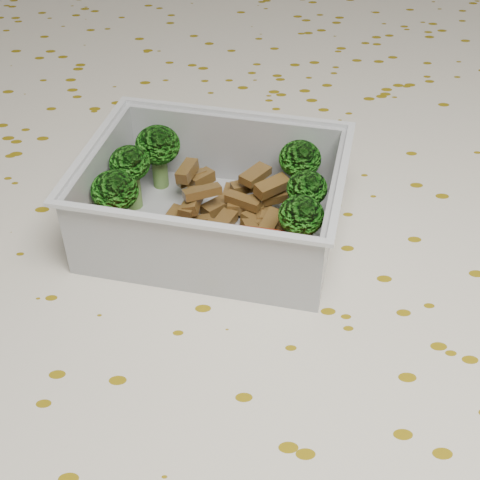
{
  "coord_description": "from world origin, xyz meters",
  "views": [
    {
      "loc": [
        -0.01,
        -0.3,
        1.04
      ],
      "look_at": [
        -0.01,
        0.0,
        0.78
      ],
      "focal_mm": 50.0,
      "sensor_mm": 36.0,
      "label": 1
    }
  ],
  "objects": [
    {
      "name": "sausage",
      "position": [
        -0.03,
        0.01,
        0.77
      ],
      "size": [
        0.14,
        0.05,
        0.03
      ],
      "color": "red",
      "rests_on": "lunch_container"
    },
    {
      "name": "broccoli_florets",
      "position": [
        -0.03,
        0.05,
        0.79
      ],
      "size": [
        0.15,
        0.11,
        0.05
      ],
      "color": "#608C3F",
      "rests_on": "lunch_container"
    },
    {
      "name": "meat_pile",
      "position": [
        -0.01,
        0.05,
        0.77
      ],
      "size": [
        0.09,
        0.08,
        0.03
      ],
      "color": "brown",
      "rests_on": "lunch_container"
    },
    {
      "name": "tablecloth",
      "position": [
        0.0,
        0.0,
        0.72
      ],
      "size": [
        1.46,
        0.96,
        0.19
      ],
      "color": "silver",
      "rests_on": "dining_table"
    },
    {
      "name": "dining_table",
      "position": [
        0.0,
        0.0,
        0.67
      ],
      "size": [
        1.4,
        0.9,
        0.75
      ],
      "color": "brown",
      "rests_on": "ground"
    },
    {
      "name": "lunch_container",
      "position": [
        -0.02,
        0.04,
        0.78
      ],
      "size": [
        0.19,
        0.16,
        0.06
      ],
      "color": "silver",
      "rests_on": "tablecloth"
    }
  ]
}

